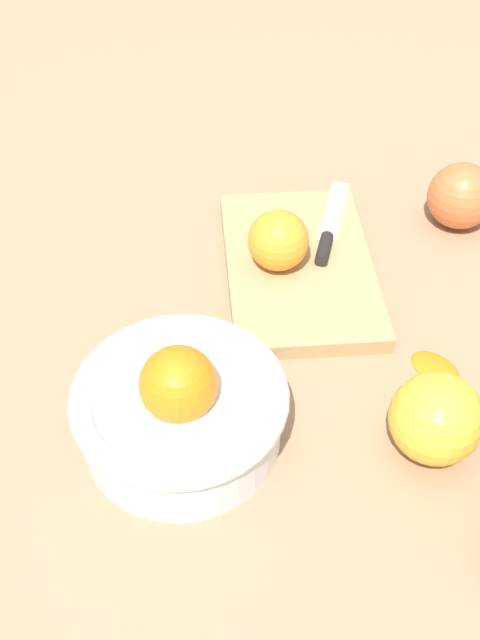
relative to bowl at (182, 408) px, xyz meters
name	(u,v)px	position (x,y,z in m)	size (l,w,h in m)	color
ground_plane	(329,355)	(0.12, -0.12, -0.04)	(2.40, 2.40, 0.00)	#997556
bowl	(182,408)	(0.00, 0.00, 0.00)	(0.19, 0.19, 0.11)	silver
cutting_board	(300,267)	(0.24, -0.08, -0.03)	(0.25, 0.16, 0.02)	tan
orange_on_board	(279,241)	(0.23, -0.05, 0.01)	(0.06, 0.06, 0.06)	orange
knife	(329,232)	(0.28, -0.10, -0.02)	(0.16, 0.03, 0.01)	silver
apple_front_right	(462,196)	(0.36, -0.25, 0.00)	(0.08, 0.08, 0.08)	#CC6638
apple_front_left	(437,419)	(0.03, -0.22, 0.00)	(0.08, 0.08, 0.08)	gold
citrus_peel	(437,369)	(0.12, -0.22, -0.04)	(0.05, 0.04, 0.01)	orange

